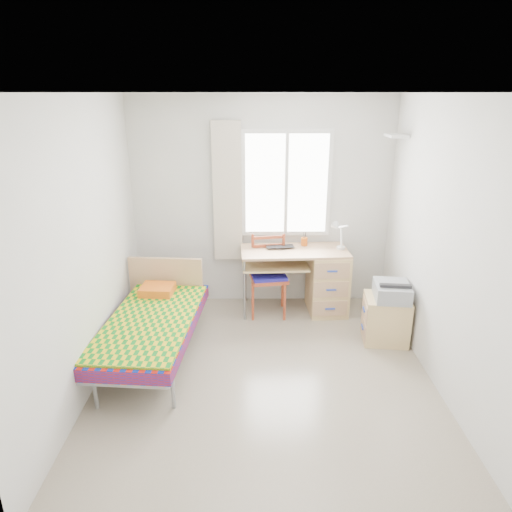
{
  "coord_description": "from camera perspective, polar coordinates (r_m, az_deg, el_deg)",
  "views": [
    {
      "loc": [
        -0.11,
        -3.8,
        2.6
      ],
      "look_at": [
        -0.08,
        0.55,
        1.04
      ],
      "focal_mm": 32.0,
      "sensor_mm": 36.0,
      "label": 1
    }
  ],
  "objects": [
    {
      "name": "book",
      "position": [
        5.58,
        3.1,
        -1.43
      ],
      "size": [
        0.17,
        0.23,
        0.02
      ],
      "primitive_type": "imported",
      "rotation": [
        0.0,
        0.0,
        -0.01
      ],
      "color": "gray",
      "rests_on": "desk"
    },
    {
      "name": "desk",
      "position": [
        5.71,
        8.2,
        -2.74
      ],
      "size": [
        1.32,
        0.65,
        0.81
      ],
      "rotation": [
        0.0,
        0.0,
        0.05
      ],
      "color": "tan",
      "rests_on": "floor"
    },
    {
      "name": "task_lamp",
      "position": [
        5.46,
        10.27,
        2.95
      ],
      "size": [
        0.22,
        0.32,
        0.4
      ],
      "rotation": [
        0.0,
        0.0,
        0.18
      ],
      "color": "white",
      "rests_on": "desk"
    },
    {
      "name": "pen_cup",
      "position": [
        5.7,
        6.05,
        1.81
      ],
      "size": [
        0.08,
        0.08,
        0.1
      ],
      "primitive_type": "cylinder",
      "rotation": [
        0.0,
        0.0,
        0.03
      ],
      "color": "orange",
      "rests_on": "desk"
    },
    {
      "name": "floating_shelf",
      "position": [
        5.46,
        17.16,
        14.17
      ],
      "size": [
        0.2,
        0.32,
        0.03
      ],
      "primitive_type": "cube",
      "color": "white",
      "rests_on": "wall_right"
    },
    {
      "name": "laptop",
      "position": [
        5.54,
        3.12,
        0.97
      ],
      "size": [
        0.36,
        0.26,
        0.03
      ],
      "primitive_type": "imported",
      "rotation": [
        0.0,
        0.0,
        0.12
      ],
      "color": "black",
      "rests_on": "desk"
    },
    {
      "name": "window",
      "position": [
        5.64,
        3.81,
        8.97
      ],
      "size": [
        1.1,
        0.04,
        1.3
      ],
      "color": "white",
      "rests_on": "wall_back"
    },
    {
      "name": "floor",
      "position": [
        4.61,
        1.06,
        -14.61
      ],
      "size": [
        3.5,
        3.5,
        0.0
      ],
      "primitive_type": "plane",
      "color": "#BCAD93",
      "rests_on": "ground"
    },
    {
      "name": "curtain",
      "position": [
        5.61,
        -3.6,
        7.87
      ],
      "size": [
        0.35,
        0.05,
        1.7
      ],
      "primitive_type": "cube",
      "color": "beige",
      "rests_on": "wall_back"
    },
    {
      "name": "ceiling",
      "position": [
        3.81,
        1.32,
        19.74
      ],
      "size": [
        3.5,
        3.5,
        0.0
      ],
      "primitive_type": "plane",
      "rotation": [
        3.14,
        0.0,
        0.0
      ],
      "color": "white",
      "rests_on": "wall_back"
    },
    {
      "name": "bed",
      "position": [
        4.85,
        -12.77,
        -8.02
      ],
      "size": [
        1.0,
        1.89,
        0.79
      ],
      "rotation": [
        0.0,
        0.0,
        -0.08
      ],
      "color": "#979B9F",
      "rests_on": "floor"
    },
    {
      "name": "wall_right",
      "position": [
        4.37,
        22.66,
        0.86
      ],
      "size": [
        0.0,
        3.5,
        3.5
      ],
      "primitive_type": "plane",
      "rotation": [
        1.57,
        0.0,
        -1.57
      ],
      "color": "silver",
      "rests_on": "ground"
    },
    {
      "name": "wall_back",
      "position": [
        5.71,
        0.71,
        6.56
      ],
      "size": [
        3.2,
        0.0,
        3.2
      ],
      "primitive_type": "plane",
      "rotation": [
        1.57,
        0.0,
        0.0
      ],
      "color": "silver",
      "rests_on": "ground"
    },
    {
      "name": "chair",
      "position": [
        5.58,
        1.62,
        -1.83
      ],
      "size": [
        0.48,
        0.48,
        0.98
      ],
      "rotation": [
        0.0,
        0.0,
        0.16
      ],
      "color": "#A4411F",
      "rests_on": "floor"
    },
    {
      "name": "printer",
      "position": [
        5.1,
        16.63,
        -4.18
      ],
      "size": [
        0.41,
        0.45,
        0.18
      ],
      "rotation": [
        0.0,
        0.0,
        -0.12
      ],
      "color": "gray",
      "rests_on": "cabinet"
    },
    {
      "name": "wall_left",
      "position": [
        4.29,
        -20.73,
        0.77
      ],
      "size": [
        0.0,
        3.5,
        3.5
      ],
      "primitive_type": "plane",
      "rotation": [
        1.57,
        0.0,
        1.57
      ],
      "color": "silver",
      "rests_on": "ground"
    },
    {
      "name": "cabinet",
      "position": [
        5.25,
        15.87,
        -7.57
      ],
      "size": [
        0.52,
        0.47,
        0.52
      ],
      "rotation": [
        0.0,
        0.0,
        -0.11
      ],
      "color": "tan",
      "rests_on": "floor"
    }
  ]
}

